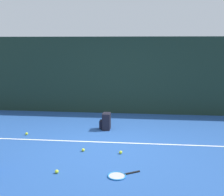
{
  "coord_description": "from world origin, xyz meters",
  "views": [
    {
      "loc": [
        0.67,
        -6.09,
        2.27
      ],
      "look_at": [
        0.0,
        0.4,
        1.0
      ],
      "focal_mm": 45.99,
      "sensor_mm": 36.0,
      "label": 1
    }
  ],
  "objects_px": {
    "tennis_ball_near_player": "(57,172)",
    "tennis_ball_mid_court": "(83,150)",
    "tennis_racket": "(118,176)",
    "tennis_ball_far_left": "(27,134)",
    "tennis_ball_by_fence": "(121,152)",
    "backpack": "(106,122)"
  },
  "relations": [
    {
      "from": "tennis_ball_near_player",
      "to": "tennis_ball_mid_court",
      "type": "height_order",
      "value": "same"
    },
    {
      "from": "tennis_racket",
      "to": "tennis_ball_far_left",
      "type": "bearing_deg",
      "value": -69.25
    },
    {
      "from": "tennis_ball_by_fence",
      "to": "tennis_ball_mid_court",
      "type": "height_order",
      "value": "same"
    },
    {
      "from": "tennis_ball_near_player",
      "to": "tennis_ball_far_left",
      "type": "distance_m",
      "value": 2.42
    },
    {
      "from": "tennis_ball_by_fence",
      "to": "tennis_ball_far_left",
      "type": "bearing_deg",
      "value": 157.88
    },
    {
      "from": "tennis_racket",
      "to": "tennis_ball_far_left",
      "type": "height_order",
      "value": "tennis_ball_far_left"
    },
    {
      "from": "tennis_ball_mid_court",
      "to": "backpack",
      "type": "bearing_deg",
      "value": 80.0
    },
    {
      "from": "tennis_ball_mid_court",
      "to": "tennis_racket",
      "type": "bearing_deg",
      "value": -51.89
    },
    {
      "from": "tennis_ball_by_fence",
      "to": "tennis_ball_mid_court",
      "type": "distance_m",
      "value": 0.8
    },
    {
      "from": "tennis_ball_by_fence",
      "to": "tennis_ball_far_left",
      "type": "relative_size",
      "value": 1.0
    },
    {
      "from": "tennis_ball_far_left",
      "to": "tennis_ball_mid_court",
      "type": "bearing_deg",
      "value": -29.88
    },
    {
      "from": "tennis_ball_near_player",
      "to": "tennis_ball_by_fence",
      "type": "height_order",
      "value": "same"
    },
    {
      "from": "tennis_ball_near_player",
      "to": "tennis_racket",
      "type": "bearing_deg",
      "value": 0.01
    },
    {
      "from": "backpack",
      "to": "tennis_ball_near_player",
      "type": "relative_size",
      "value": 6.67
    },
    {
      "from": "backpack",
      "to": "tennis_ball_by_fence",
      "type": "bearing_deg",
      "value": 17.6
    },
    {
      "from": "tennis_racket",
      "to": "backpack",
      "type": "xyz_separation_m",
      "value": [
        -0.55,
        2.67,
        0.2
      ]
    },
    {
      "from": "tennis_racket",
      "to": "tennis_ball_mid_court",
      "type": "height_order",
      "value": "tennis_ball_mid_court"
    },
    {
      "from": "tennis_racket",
      "to": "backpack",
      "type": "height_order",
      "value": "backpack"
    },
    {
      "from": "tennis_racket",
      "to": "tennis_ball_near_player",
      "type": "height_order",
      "value": "tennis_ball_near_player"
    },
    {
      "from": "backpack",
      "to": "tennis_ball_mid_court",
      "type": "relative_size",
      "value": 6.67
    },
    {
      "from": "tennis_ball_far_left",
      "to": "tennis_ball_near_player",
      "type": "bearing_deg",
      "value": -55.58
    },
    {
      "from": "tennis_racket",
      "to": "tennis_ball_far_left",
      "type": "relative_size",
      "value": 9.37
    }
  ]
}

